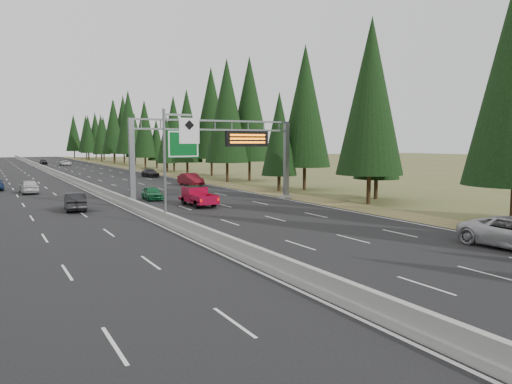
# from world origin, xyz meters

# --- Properties ---
(ground) EXTENTS (400.00, 400.00, 0.00)m
(ground) POSITION_xyz_m (0.00, 0.00, 0.00)
(ground) COLOR #4F5527
(ground) RESTS_ON ground
(road) EXTENTS (32.00, 260.00, 0.08)m
(road) POSITION_xyz_m (0.00, 80.00, 0.04)
(road) COLOR black
(road) RESTS_ON ground
(shoulder_right) EXTENTS (3.60, 260.00, 0.06)m
(shoulder_right) POSITION_xyz_m (17.80, 80.00, 0.03)
(shoulder_right) COLOR olive
(shoulder_right) RESTS_ON ground
(median_barrier) EXTENTS (0.70, 260.00, 0.85)m
(median_barrier) POSITION_xyz_m (0.00, 80.00, 0.41)
(median_barrier) COLOR gray
(median_barrier) RESTS_ON road
(sign_gantry) EXTENTS (16.75, 0.98, 7.80)m
(sign_gantry) POSITION_xyz_m (8.92, 34.88, 5.27)
(sign_gantry) COLOR slate
(sign_gantry) RESTS_ON road
(hov_sign_pole) EXTENTS (2.80, 0.50, 8.00)m
(hov_sign_pole) POSITION_xyz_m (0.58, 24.97, 4.72)
(hov_sign_pole) COLOR slate
(hov_sign_pole) RESTS_ON road
(tree_row_right) EXTENTS (12.20, 241.43, 18.86)m
(tree_row_right) POSITION_xyz_m (21.97, 66.90, 9.75)
(tree_row_right) COLOR black
(tree_row_right) RESTS_ON ground
(red_pickup) EXTENTS (1.88, 5.26, 1.71)m
(red_pickup) POSITION_xyz_m (5.80, 33.70, 1.03)
(red_pickup) COLOR black
(red_pickup) RESTS_ON road
(car_ahead_green) EXTENTS (1.86, 4.04, 1.34)m
(car_ahead_green) POSITION_xyz_m (3.60, 40.00, 0.75)
(car_ahead_green) COLOR #155C31
(car_ahead_green) RESTS_ON road
(car_ahead_dkred) EXTENTS (2.11, 5.05, 1.62)m
(car_ahead_dkred) POSITION_xyz_m (13.02, 53.79, 0.89)
(car_ahead_dkred) COLOR maroon
(car_ahead_dkred) RESTS_ON road
(car_ahead_dkgrey) EXTENTS (2.17, 4.69, 1.33)m
(car_ahead_dkgrey) POSITION_xyz_m (13.19, 72.61, 0.74)
(car_ahead_dkgrey) COLOR black
(car_ahead_dkgrey) RESTS_ON road
(car_ahead_white) EXTENTS (2.45, 4.95, 1.35)m
(car_ahead_white) POSITION_xyz_m (6.74, 122.25, 0.76)
(car_ahead_white) COLOR silver
(car_ahead_white) RESTS_ON road
(car_ahead_far) EXTENTS (1.73, 4.11, 1.39)m
(car_ahead_far) POSITION_xyz_m (2.62, 132.03, 0.77)
(car_ahead_far) COLOR black
(car_ahead_far) RESTS_ON road
(car_onc_near) EXTENTS (1.97, 4.65, 1.49)m
(car_onc_near) POSITION_xyz_m (-4.41, 35.45, 0.83)
(car_onc_near) COLOR black
(car_onc_near) RESTS_ON road
(car_onc_white) EXTENTS (2.01, 4.62, 1.55)m
(car_onc_white) POSITION_xyz_m (-6.69, 52.74, 0.86)
(car_onc_white) COLOR silver
(car_onc_white) RESTS_ON road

